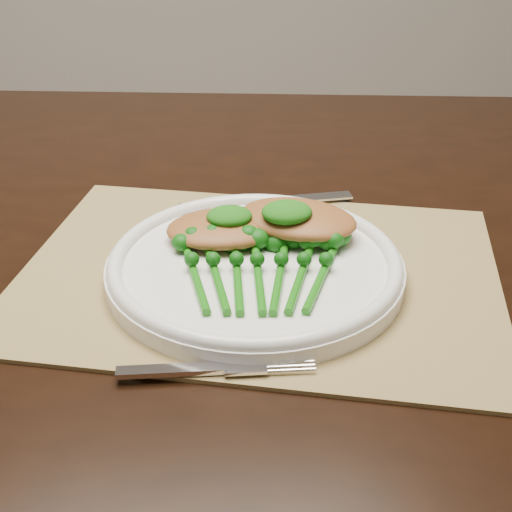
{
  "coord_description": "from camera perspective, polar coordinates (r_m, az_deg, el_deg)",
  "views": [
    {
      "loc": [
        0.19,
        -0.72,
        1.12
      ],
      "look_at": [
        0.24,
        -0.12,
        0.78
      ],
      "focal_mm": 50.0,
      "sensor_mm": 36.0,
      "label": 1
    }
  ],
  "objects": [
    {
      "name": "dining_table",
      "position": [
        1.07,
        -6.16,
        -14.25
      ],
      "size": [
        1.71,
        1.11,
        0.75
      ],
      "rotation": [
        0.0,
        0.0,
        -0.14
      ],
      "color": "black",
      "rests_on": "ground"
    },
    {
      "name": "placemat",
      "position": [
        0.71,
        0.26,
        -1.36
      ],
      "size": [
        0.54,
        0.45,
        0.0
      ],
      "primitive_type": "cube",
      "rotation": [
        0.0,
        0.0,
        -0.26
      ],
      "color": "#947D4B",
      "rests_on": "dining_table"
    },
    {
      "name": "dinner_plate",
      "position": [
        0.7,
        -0.09,
        -0.75
      ],
      "size": [
        0.29,
        0.29,
        0.03
      ],
      "color": "white",
      "rests_on": "placemat"
    },
    {
      "name": "knife",
      "position": [
        0.84,
        -0.51,
        4.25
      ],
      "size": [
        0.21,
        0.03,
        0.01
      ],
      "rotation": [
        0.0,
        0.0,
        0.08
      ],
      "color": "silver",
      "rests_on": "placemat"
    },
    {
      "name": "fork",
      "position": [
        0.58,
        -2.16,
        -8.91
      ],
      "size": [
        0.16,
        0.02,
        0.0
      ],
      "rotation": [
        0.0,
        0.0,
        -0.02
      ],
      "color": "silver",
      "rests_on": "placemat"
    },
    {
      "name": "chicken_fillet_left",
      "position": [
        0.73,
        -2.48,
        2.24
      ],
      "size": [
        0.12,
        0.09,
        0.02
      ],
      "primitive_type": "ellipsoid",
      "rotation": [
        0.0,
        0.0,
        0.04
      ],
      "color": "#9F602E",
      "rests_on": "dinner_plate"
    },
    {
      "name": "chicken_fillet_right",
      "position": [
        0.74,
        3.34,
        2.99
      ],
      "size": [
        0.15,
        0.13,
        0.02
      ],
      "primitive_type": "ellipsoid",
      "rotation": [
        0.0,
        0.0,
        -0.46
      ],
      "color": "#9F602E",
      "rests_on": "dinner_plate"
    },
    {
      "name": "pesto_dollop_left",
      "position": [
        0.72,
        -2.16,
        3.2
      ],
      "size": [
        0.05,
        0.04,
        0.02
      ],
      "primitive_type": "ellipsoid",
      "color": "#0F4E0B",
      "rests_on": "chicken_fillet_left"
    },
    {
      "name": "pesto_dollop_right",
      "position": [
        0.72,
        2.48,
        3.53
      ],
      "size": [
        0.05,
        0.04,
        0.02
      ],
      "primitive_type": "ellipsoid",
      "color": "#0F4E0B",
      "rests_on": "chicken_fillet_right"
    },
    {
      "name": "broccolini_bundle",
      "position": [
        0.66,
        0.19,
        -1.65
      ],
      "size": [
        0.15,
        0.17,
        0.04
      ],
      "rotation": [
        0.0,
        0.0,
        -0.1
      ],
      "color": "#15670D",
      "rests_on": "dinner_plate"
    }
  ]
}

